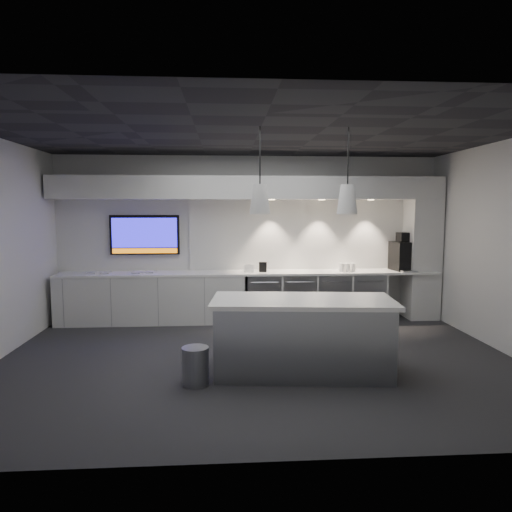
{
  "coord_description": "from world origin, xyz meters",
  "views": [
    {
      "loc": [
        -0.43,
        -5.98,
        2.04
      ],
      "look_at": [
        0.05,
        1.1,
        1.3
      ],
      "focal_mm": 32.0,
      "sensor_mm": 36.0,
      "label": 1
    }
  ],
  "objects": [
    {
      "name": "tray_c",
      "position": [
        -1.98,
        2.1,
        0.91
      ],
      "size": [
        0.2,
        0.2,
        0.02
      ],
      "primitive_type": "cube",
      "rotation": [
        0.0,
        0.0,
        -0.28
      ],
      "color": "#B6B6B6",
      "rests_on": "back_counter"
    },
    {
      "name": "coffee_machine",
      "position": [
        2.85,
        2.2,
        1.19
      ],
      "size": [
        0.44,
        0.59,
        0.7
      ],
      "rotation": [
        0.0,
        0.0,
        0.13
      ],
      "color": "black",
      "rests_on": "back_counter"
    },
    {
      "name": "floor",
      "position": [
        0.0,
        0.0,
        0.0
      ],
      "size": [
        7.0,
        7.0,
        0.0
      ],
      "primitive_type": "plane",
      "color": "#29292B",
      "rests_on": "ground"
    },
    {
      "name": "island",
      "position": [
        0.51,
        -0.54,
        0.47
      ],
      "size": [
        2.3,
        1.16,
        0.94
      ],
      "rotation": [
        0.0,
        0.0,
        -0.09
      ],
      "color": "gray",
      "rests_on": "floor"
    },
    {
      "name": "fridge_unit_c",
      "position": [
        1.51,
        2.17,
        0.42
      ],
      "size": [
        0.6,
        0.61,
        0.85
      ],
      "primitive_type": "cube",
      "color": "gray",
      "rests_on": "floor"
    },
    {
      "name": "sign_white",
      "position": [
        -0.01,
        2.1,
        0.97
      ],
      "size": [
        0.18,
        0.03,
        0.14
      ],
      "primitive_type": "cube",
      "rotation": [
        0.0,
        0.0,
        0.06
      ],
      "color": "white",
      "rests_on": "back_counter"
    },
    {
      "name": "pendant_right",
      "position": [
        1.04,
        -0.54,
        2.15
      ],
      "size": [
        0.25,
        0.25,
        1.05
      ],
      "color": "silver",
      "rests_on": "ceiling"
    },
    {
      "name": "backsplash",
      "position": [
        1.2,
        2.48,
        1.55
      ],
      "size": [
        4.6,
        0.03,
        1.3
      ],
      "primitive_type": "cube",
      "color": "silver",
      "rests_on": "wall_back"
    },
    {
      "name": "wall_tv",
      "position": [
        -1.9,
        2.45,
        1.56
      ],
      "size": [
        1.25,
        0.07,
        0.72
      ],
      "color": "black",
      "rests_on": "wall_back"
    },
    {
      "name": "pendant_left",
      "position": [
        -0.02,
        -0.54,
        2.15
      ],
      "size": [
        0.25,
        0.25,
        1.05
      ],
      "color": "silver",
      "rests_on": "ceiling"
    },
    {
      "name": "fridge_unit_a",
      "position": [
        0.25,
        2.17,
        0.42
      ],
      "size": [
        0.6,
        0.61,
        0.85
      ],
      "primitive_type": "cube",
      "color": "gray",
      "rests_on": "floor"
    },
    {
      "name": "wall_back",
      "position": [
        0.0,
        2.5,
        1.5
      ],
      "size": [
        7.0,
        0.0,
        7.0
      ],
      "primitive_type": "plane",
      "rotation": [
        1.57,
        0.0,
        0.0
      ],
      "color": "silver",
      "rests_on": "floor"
    },
    {
      "name": "wall_right",
      "position": [
        3.5,
        0.0,
        1.5
      ],
      "size": [
        0.0,
        7.0,
        7.0
      ],
      "primitive_type": "plane",
      "rotation": [
        1.57,
        0.0,
        -1.57
      ],
      "color": "silver",
      "rests_on": "floor"
    },
    {
      "name": "sign_black",
      "position": [
        0.24,
        2.13,
        0.99
      ],
      "size": [
        0.14,
        0.06,
        0.18
      ],
      "primitive_type": "cube",
      "rotation": [
        0.0,
        0.0,
        -0.26
      ],
      "color": "black",
      "rests_on": "back_counter"
    },
    {
      "name": "wall_front",
      "position": [
        0.0,
        -2.5,
        1.5
      ],
      "size": [
        7.0,
        0.0,
        7.0
      ],
      "primitive_type": "plane",
      "rotation": [
        -1.57,
        0.0,
        0.0
      ],
      "color": "silver",
      "rests_on": "floor"
    },
    {
      "name": "tray_b",
      "position": [
        -2.54,
        2.1,
        0.91
      ],
      "size": [
        0.16,
        0.16,
        0.02
      ],
      "primitive_type": "cube",
      "rotation": [
        0.0,
        0.0,
        -0.02
      ],
      "color": "#B6B6B6",
      "rests_on": "back_counter"
    },
    {
      "name": "fridge_unit_d",
      "position": [
        2.14,
        2.17,
        0.42
      ],
      "size": [
        0.6,
        0.61,
        0.85
      ],
      "primitive_type": "cube",
      "color": "gray",
      "rests_on": "floor"
    },
    {
      "name": "bin",
      "position": [
        -0.79,
        -0.82,
        0.22
      ],
      "size": [
        0.32,
        0.32,
        0.44
      ],
      "primitive_type": "cylinder",
      "rotation": [
        0.0,
        0.0,
        -0.01
      ],
      "color": "gray",
      "rests_on": "floor"
    },
    {
      "name": "tray_d",
      "position": [
        -1.77,
        2.17,
        0.91
      ],
      "size": [
        0.18,
        0.18,
        0.02
      ],
      "primitive_type": "cube",
      "rotation": [
        0.0,
        0.0,
        -0.15
      ],
      "color": "#B6B6B6",
      "rests_on": "back_counter"
    },
    {
      "name": "soffit",
      "position": [
        0.0,
        2.2,
        2.4
      ],
      "size": [
        6.9,
        0.6,
        0.4
      ],
      "primitive_type": "cube",
      "color": "silver",
      "rests_on": "wall_back"
    },
    {
      "name": "cup_cluster",
      "position": [
        1.77,
        2.08,
        0.97
      ],
      "size": [
        0.28,
        0.18,
        0.15
      ],
      "primitive_type": null,
      "color": "white",
      "rests_on": "back_counter"
    },
    {
      "name": "ceiling",
      "position": [
        0.0,
        0.0,
        3.0
      ],
      "size": [
        7.0,
        7.0,
        0.0
      ],
      "primitive_type": "plane",
      "rotation": [
        3.14,
        0.0,
        0.0
      ],
      "color": "black",
      "rests_on": "wall_back"
    },
    {
      "name": "back_counter",
      "position": [
        0.0,
        2.17,
        0.88
      ],
      "size": [
        6.8,
        0.65,
        0.04
      ],
      "primitive_type": "cube",
      "color": "white",
      "rests_on": "left_base_cabinets"
    },
    {
      "name": "left_base_cabinets",
      "position": [
        -1.75,
        2.17,
        0.43
      ],
      "size": [
        3.3,
        0.63,
        0.86
      ],
      "primitive_type": "cube",
      "color": "silver",
      "rests_on": "floor"
    },
    {
      "name": "column",
      "position": [
        3.2,
        2.2,
        1.3
      ],
      "size": [
        0.55,
        0.55,
        2.6
      ],
      "primitive_type": "cube",
      "color": "silver",
      "rests_on": "floor"
    },
    {
      "name": "fridge_unit_b",
      "position": [
        0.88,
        2.17,
        0.42
      ],
      "size": [
        0.6,
        0.61,
        0.85
      ],
      "primitive_type": "cube",
      "color": "gray",
      "rests_on": "floor"
    },
    {
      "name": "tray_a",
      "position": [
        -2.8,
        2.13,
        0.91
      ],
      "size": [
        0.19,
        0.19,
        0.02
      ],
      "primitive_type": "cube",
      "rotation": [
        0.0,
        0.0,
        0.25
      ],
      "color": "#B6B6B6",
      "rests_on": "back_counter"
    }
  ]
}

